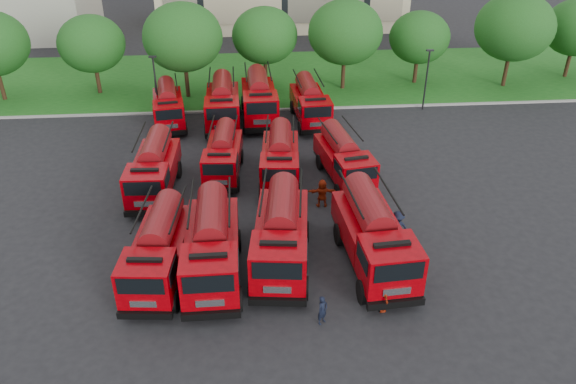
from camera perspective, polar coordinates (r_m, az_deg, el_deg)
name	(u,v)px	position (r m, az deg, el deg)	size (l,w,h in m)	color
ground	(301,231)	(32.08, 1.37, -3.93)	(140.00, 140.00, 0.00)	black
lawn	(275,77)	(55.39, -1.30, 11.56)	(70.00, 16.00, 0.12)	#155015
curb	(281,109)	(47.82, -0.74, 8.39)	(70.00, 0.30, 0.14)	gray
tree_1	(92,44)	(52.79, -19.34, 14.03)	(5.71, 5.71, 6.98)	#382314
tree_2	(183,37)	(49.73, -10.65, 15.20)	(6.72, 6.72, 8.22)	#382314
tree_3	(265,35)	(52.07, -2.38, 15.61)	(5.88, 5.88, 7.19)	#382314
tree_4	(345,32)	(51.21, 5.84, 15.85)	(6.55, 6.55, 8.01)	#382314
tree_5	(419,37)	(54.01, 13.21, 15.05)	(5.46, 5.46, 6.68)	#382314
tree_6	(515,27)	(55.28, 22.04, 15.26)	(6.89, 6.89, 8.42)	#382314
lamp_post_0	(156,83)	(46.64, -13.28, 10.70)	(0.60, 0.25, 5.11)	black
lamp_post_1	(427,76)	(48.39, 13.91, 11.35)	(0.60, 0.25, 5.11)	black
fire_truck_0	(159,249)	(28.58, -12.97, -5.70)	(3.15, 7.35, 3.26)	black
fire_truck_1	(212,245)	(28.21, -7.74, -5.36)	(2.89, 7.70, 3.49)	black
fire_truck_2	(281,234)	(28.70, -0.71, -4.29)	(3.53, 7.98, 3.52)	black
fire_truck_3	(374,235)	(28.91, 8.69, -4.34)	(3.37, 8.05, 3.58)	black
fire_truck_4	(154,168)	(35.97, -13.47, 2.34)	(2.85, 7.27, 3.27)	black
fire_truck_5	(223,154)	(37.38, -6.61, 3.84)	(2.69, 6.51, 2.90)	black
fire_truck_6	(280,158)	(36.41, -0.81, 3.48)	(2.96, 7.04, 3.13)	black
fire_truck_7	(344,158)	(36.67, 5.69, 3.46)	(3.35, 6.97, 3.05)	black
fire_truck_8	(168,106)	(45.76, -12.07, 8.59)	(3.17, 6.83, 2.99)	black
fire_truck_9	(223,103)	(44.96, -6.66, 8.95)	(2.86, 7.53, 3.41)	black
fire_truck_10	(259,98)	(45.65, -2.95, 9.52)	(2.96, 7.72, 3.49)	black
fire_truck_11	(310,102)	(45.19, 2.25, 9.09)	(2.89, 7.09, 3.17)	black
firefighter_0	(322,322)	(26.38, 3.47, -13.09)	(0.55, 0.40, 1.51)	black
firefighter_1	(195,317)	(26.94, -9.47, -12.41)	(0.90, 0.49, 1.85)	maroon
firefighter_2	(381,311)	(27.25, 9.39, -11.81)	(1.04, 0.59, 1.78)	maroon
firefighter_3	(395,242)	(31.72, 10.83, -5.02)	(1.28, 0.66, 1.98)	black
firefighter_4	(153,198)	(36.06, -13.58, -0.61)	(0.87, 0.57, 1.78)	black
firefighter_5	(322,206)	(34.34, 3.45, -1.42)	(1.68, 0.72, 1.81)	maroon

